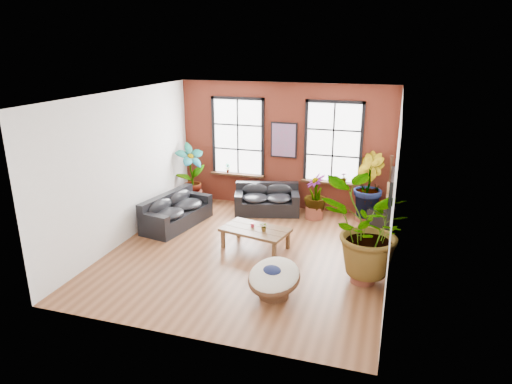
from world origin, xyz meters
TOP-DOWN VIEW (x-y plane):
  - room at (0.00, 0.15)m, footprint 6.04×6.54m
  - sofa_back at (-0.31, 2.61)m, footprint 1.91×1.29m
  - sofa_left at (-2.31, 1.02)m, footprint 1.21×2.16m
  - coffee_table at (0.08, 0.29)m, footprint 1.64×1.15m
  - papasan_chair at (1.04, -1.62)m, footprint 1.21×1.21m
  - poster at (0.00, 3.18)m, footprint 0.74×0.06m
  - tv_wall_unit at (2.93, 0.60)m, footprint 0.13×1.86m
  - media_box at (2.77, 2.42)m, footprint 0.71×0.63m
  - pot_back_left at (-2.57, 2.64)m, footprint 0.72×0.72m
  - pot_back_right at (2.37, 2.79)m, footprint 0.62×0.62m
  - pot_right_wall at (2.57, -0.57)m, footprint 0.52×0.52m
  - pot_mid at (1.03, 2.56)m, footprint 0.62×0.62m
  - floor_plant_back_left at (-2.58, 2.63)m, footprint 1.01×1.04m
  - floor_plant_back_right at (2.34, 2.80)m, footprint 1.01×1.12m
  - floor_plant_right_wall at (2.55, -0.58)m, footprint 2.06×1.92m
  - floor_plant_mid at (1.04, 2.57)m, footprint 0.81×0.81m
  - table_plant at (0.31, 0.21)m, footprint 0.25×0.23m
  - sill_plant_left at (-1.65, 3.13)m, footprint 0.17×0.17m
  - sill_plant_right at (1.70, 3.13)m, footprint 0.19×0.19m

SIDE VIEW (x-z plane):
  - pot_mid at x=1.03m, z-range 0.00..0.34m
  - pot_right_wall at x=2.57m, z-range 0.00..0.35m
  - pot_back_right at x=2.37m, z-range 0.00..0.39m
  - pot_back_left at x=-2.57m, z-range 0.00..0.41m
  - media_box at x=2.77m, z-range 0.00..0.51m
  - sofa_back at x=-0.31m, z-range -0.04..0.76m
  - sofa_left at x=-2.31m, z-range -0.04..0.77m
  - papasan_chair at x=1.04m, z-range 0.01..0.74m
  - coffee_table at x=0.08m, z-range 0.14..0.71m
  - table_plant at x=0.31m, z-range 0.48..0.70m
  - floor_plant_mid at x=1.04m, z-range 0.14..1.22m
  - floor_plant_back_left at x=-2.58m, z-range 0.15..1.80m
  - floor_plant_back_right at x=2.34m, z-range 0.15..1.82m
  - sill_plant_left at x=-1.65m, z-range 0.90..1.17m
  - sill_plant_right at x=1.70m, z-range 0.90..1.17m
  - floor_plant_right_wall at x=2.55m, z-range 0.16..2.03m
  - tv_wall_unit at x=2.93m, z-range 0.94..2.14m
  - room at x=0.00m, z-range -0.02..3.52m
  - poster at x=0.00m, z-range 1.46..2.44m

